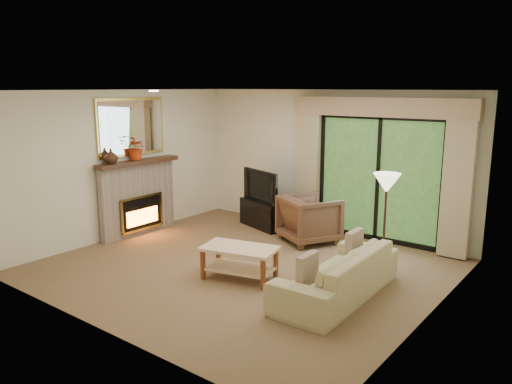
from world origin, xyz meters
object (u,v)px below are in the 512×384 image
Objects in this scene: armchair at (309,219)px; coffee_table at (240,263)px; media_console at (265,214)px; sofa at (337,273)px.

armchair is 2.08m from coffee_table.
coffee_table is (1.30, -2.35, -0.03)m from media_console.
armchair is 2.30m from sofa.
armchair reaches higher than sofa.
media_console is 3.35m from sofa.
sofa is at bearing 158.25° from armchair.
armchair is at bearing 4.37° from media_console.
media_console is 1.00× the size of coffee_table.
armchair is at bearing 79.48° from coffee_table.
media_console is 2.68m from coffee_table.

